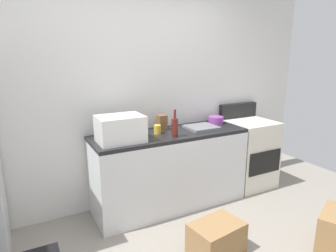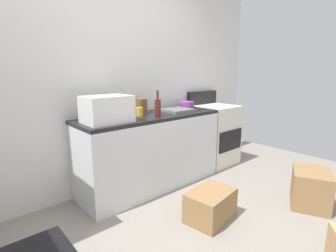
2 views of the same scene
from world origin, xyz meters
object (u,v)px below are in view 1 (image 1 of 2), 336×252
cardboard_box_medium (216,238)px  stove_oven (248,152)px  knife_block (162,123)px  microwave (120,129)px  coffee_mug (157,129)px  mixing_bowl (216,120)px  wine_bottle (175,127)px

cardboard_box_medium → stove_oven: bearing=37.8°
stove_oven → knife_block: (-1.25, 0.14, 0.52)m
stove_oven → microwave: 1.92m
stove_oven → coffee_mug: bearing=179.3°
coffee_mug → mixing_bowl: 0.89m
mixing_bowl → stove_oven: bearing=-12.8°
microwave → knife_block: (0.58, 0.22, -0.05)m
stove_oven → cardboard_box_medium: (-1.26, -0.98, -0.32)m
stove_oven → knife_block: 1.36m
stove_oven → coffee_mug: 1.45m
cardboard_box_medium → coffee_mug: bearing=96.2°
knife_block → mixing_bowl: bearing=-2.1°
wine_bottle → mixing_bowl: size_ratio=1.58×
wine_bottle → cardboard_box_medium: bearing=-90.4°
knife_block → wine_bottle: bearing=-91.0°
stove_oven → coffee_mug: (-1.37, 0.02, 0.48)m
coffee_mug → mixing_bowl: size_ratio=0.53×
cardboard_box_medium → wine_bottle: bearing=89.6°
microwave → cardboard_box_medium: size_ratio=0.98×
knife_block → mixing_bowl: 0.77m
coffee_mug → cardboard_box_medium: size_ratio=0.21×
stove_oven → microwave: size_ratio=2.39×
microwave → wine_bottle: bearing=-9.7°
microwave → mixing_bowl: microwave is taller
microwave → cardboard_box_medium: (0.57, -0.90, -0.89)m
knife_block → cardboard_box_medium: size_ratio=0.38×
coffee_mug → wine_bottle: bearing=-59.7°
microwave → knife_block: microwave is taller
stove_oven → cardboard_box_medium: 1.63m
microwave → coffee_mug: (0.46, 0.10, -0.09)m
stove_oven → knife_block: size_ratio=6.11×
wine_bottle → mixing_bowl: 0.82m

